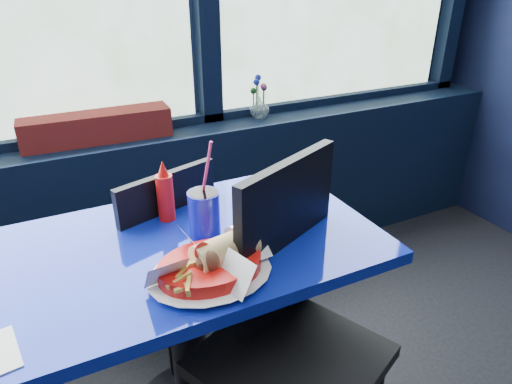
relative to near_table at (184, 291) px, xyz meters
name	(u,v)px	position (x,y,z in m)	size (l,w,h in m)	color
window_sill	(64,231)	(-0.30, 0.87, -0.17)	(5.00, 0.26, 0.80)	black
near_table	(184,291)	(0.00, 0.00, 0.00)	(1.20, 0.70, 0.75)	black
chair_near_front	(288,313)	(0.24, -0.25, 0.02)	(0.61, 0.61, 1.01)	black
chair_near_back	(175,250)	(0.07, 0.33, -0.06)	(0.50, 0.51, 0.89)	black
planter_box	(97,126)	(-0.08, 0.90, 0.30)	(0.63, 0.16, 0.13)	maroon
flower_vase	(259,105)	(0.71, 0.88, 0.30)	(0.14, 0.14, 0.22)	silver
food_basket	(212,264)	(0.03, -0.20, 0.22)	(0.34, 0.34, 0.11)	red
ketchup_bottle	(165,194)	(0.01, 0.16, 0.27)	(0.06, 0.06, 0.21)	red
soda_cup	(204,214)	(0.08, 0.00, 0.26)	(0.10, 0.10, 0.32)	#0E0F9C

